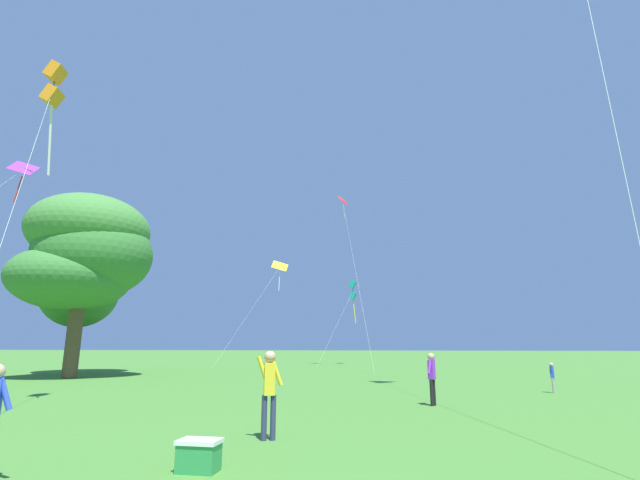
% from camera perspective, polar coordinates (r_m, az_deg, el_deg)
% --- Properties ---
extents(kite_yellow_diamond, '(3.75, 9.52, 10.46)m').
position_cam_1_polar(kite_yellow_diamond, '(47.28, -5.17, -3.88)').
color(kite_yellow_diamond, yellow).
rests_on(kite_yellow_diamond, ground_plane).
extents(kite_purple_streamer, '(2.45, 9.70, 11.86)m').
position_cam_1_polar(kite_purple_streamer, '(30.02, -33.53, 6.53)').
color(kite_purple_streamer, purple).
rests_on(kite_purple_streamer, ground_plane).
extents(kite_orange_box, '(2.89, 4.59, 10.79)m').
position_cam_1_polar(kite_orange_box, '(17.92, -30.14, 15.94)').
color(kite_orange_box, orange).
rests_on(kite_orange_box, ground_plane).
extents(kite_teal_box, '(2.82, 7.07, 8.36)m').
position_cam_1_polar(kite_teal_box, '(47.28, 4.07, -6.34)').
color(kite_teal_box, teal).
rests_on(kite_teal_box, ground_plane).
extents(kite_red_high, '(4.02, 12.52, 16.11)m').
position_cam_1_polar(kite_red_high, '(43.82, 3.03, 3.75)').
color(kite_red_high, red).
rests_on(kite_red_high, ground_plane).
extents(person_in_red_shirt, '(0.29, 0.48, 1.54)m').
position_cam_1_polar(person_in_red_shirt, '(15.01, 13.68, -15.80)').
color(person_in_red_shirt, black).
rests_on(person_in_red_shirt, ground_plane).
extents(person_in_blue_jacket, '(0.53, 0.27, 1.66)m').
position_cam_1_polar(person_in_blue_jacket, '(9.45, -6.30, -17.50)').
color(person_in_blue_jacket, '#2D3351').
rests_on(person_in_blue_jacket, ground_plane).
extents(person_child_small, '(0.20, 0.35, 1.13)m').
position_cam_1_polar(person_child_small, '(20.56, 26.83, -14.67)').
color(person_child_small, gray).
rests_on(person_child_small, ground_plane).
extents(tree_right_cluster, '(6.36, 6.59, 10.24)m').
position_cam_1_polar(tree_right_cluster, '(35.14, -27.02, -3.22)').
color(tree_right_cluster, brown).
rests_on(tree_right_cluster, ground_plane).
extents(tree_left_oak, '(7.68, 7.08, 10.58)m').
position_cam_1_polar(tree_left_oak, '(30.45, -27.03, -1.50)').
color(tree_left_oak, brown).
rests_on(tree_left_oak, ground_plane).
extents(picnic_cooler, '(0.60, 0.40, 0.44)m').
position_cam_1_polar(picnic_cooler, '(7.48, -14.78, -24.38)').
color(picnic_cooler, '#2D8C47').
rests_on(picnic_cooler, ground_plane).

